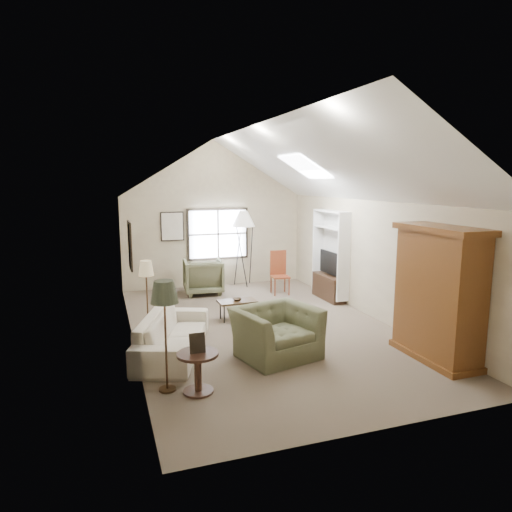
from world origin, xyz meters
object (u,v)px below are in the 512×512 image
object	(u,v)px
sofa	(173,334)
armchair_near	(276,333)
armoire	(439,294)
armchair_far	(203,276)
side_chair	(280,273)
side_table	(198,373)
coffee_table	(237,310)

from	to	relation	value
sofa	armchair_near	world-z (taller)	armchair_near
armoire	armchair_far	bearing A→B (deg)	115.84
sofa	armoire	bearing A→B (deg)	-91.69
armoire	side_chair	bearing A→B (deg)	99.59
side_table	side_chair	size ratio (longest dim) A/B	0.52
armoire	sofa	xyz separation A→B (m)	(-4.07, 1.66, -0.76)
armchair_near	armchair_far	distance (m)	4.63
armchair_far	side_table	xyz separation A→B (m)	(-1.28, -5.50, -0.16)
armoire	side_table	xyz separation A→B (m)	(-3.97, 0.06, -0.81)
side_chair	side_table	bearing A→B (deg)	-117.99
sofa	side_chair	world-z (taller)	side_chair
armoire	coffee_table	bearing A→B (deg)	128.47
side_table	side_chair	world-z (taller)	side_chair
armoire	side_table	world-z (taller)	armoire
side_table	sofa	bearing A→B (deg)	93.58
armoire	armchair_near	bearing A→B (deg)	159.18
armoire	coffee_table	world-z (taller)	armoire
sofa	armchair_far	xyz separation A→B (m)	(1.38, 3.90, 0.11)
sofa	side_table	xyz separation A→B (m)	(0.10, -1.60, -0.05)
sofa	coffee_table	distance (m)	2.17
armchair_near	side_table	world-z (taller)	armchair_near
sofa	armchair_near	bearing A→B (deg)	-93.70
armoire	armchair_far	xyz separation A→B (m)	(-2.69, 5.56, -0.65)
armoire	armchair_far	world-z (taller)	armoire
armchair_near	side_chair	xyz separation A→B (m)	(1.64, 3.92, 0.15)
coffee_table	side_table	world-z (taller)	side_table
coffee_table	sofa	bearing A→B (deg)	-136.92
side_table	armchair_far	bearing A→B (deg)	76.94
armchair_near	side_table	size ratio (longest dim) A/B	2.20
coffee_table	side_chair	world-z (taller)	side_chair
armoire	sofa	size ratio (longest dim) A/B	0.95
armchair_near	side_chair	distance (m)	4.25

